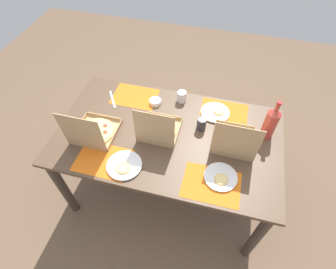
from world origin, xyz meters
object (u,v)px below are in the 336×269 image
Objects in this scene: soda_bottle at (271,123)px; cup_dark at (202,124)px; pizza_box_edge_far at (94,132)px; plate_middle at (221,177)px; pizza_box_center at (159,129)px; plate_far_left at (215,112)px; plate_far_right at (124,166)px; cup_clear_left at (182,96)px; pizza_box_corner_left at (234,140)px; condiment_bowl at (155,102)px.

cup_dark is at bearing 6.68° from soda_bottle.
plate_middle is (-0.91, 0.12, -0.04)m from pizza_box_edge_far.
pizza_box_center is 0.48m from plate_far_left.
plate_far_right is 0.74m from cup_clear_left.
pizza_box_center reaches higher than cup_dark.
pizza_box_edge_far is 0.73m from cup_clear_left.
plate_far_left is at bearing -151.05° from pizza_box_edge_far.
pizza_box_center is (0.52, 0.03, -0.00)m from pizza_box_corner_left.
pizza_box_edge_far reaches higher than cup_clear_left.
cup_dark is 1.10× the size of cup_clear_left.
pizza_box_corner_left is 0.29m from plate_middle.
cup_dark reaches higher than plate_middle.
pizza_box_corner_left is at bearing -99.40° from plate_middle.
pizza_box_edge_far is 0.77m from cup_dark.
plate_far_left is 0.20m from cup_dark.
condiment_bowl reaches higher than plate_far_right.
plate_far_right is at bearing 65.95° from pizza_box_center.
pizza_box_edge_far reaches higher than plate_middle.
soda_bottle is 3.51× the size of condiment_bowl.
cup_dark is at bearing 157.21° from condiment_bowl.
pizza_box_center is 0.32m from condiment_bowl.
pizza_box_corner_left reaches higher than condiment_bowl.
condiment_bowl is (0.48, 0.01, 0.01)m from plate_far_left.
pizza_box_center is 1.33× the size of plate_far_right.
pizza_box_center is 0.96× the size of soda_bottle.
pizza_box_edge_far is at bearing 9.93° from pizza_box_corner_left.
plate_middle is 0.97× the size of plate_far_left.
soda_bottle is (-1.18, -0.32, 0.08)m from pizza_box_edge_far.
condiment_bowl is (0.64, -0.26, -0.03)m from pizza_box_corner_left.
pizza_box_center is at bearing -114.05° from plate_far_right.
cup_dark is at bearing 65.61° from plate_far_left.
pizza_box_corner_left is 1.06× the size of pizza_box_center.
soda_bottle is (-0.22, -0.15, 0.08)m from pizza_box_corner_left.
plate_middle is at bearing 137.03° from condiment_bowl.
plate_far_left is at bearing -114.39° from cup_dark.
pizza_box_center is 0.36m from plate_far_right.
cup_clear_left is at bearing -16.57° from soda_bottle.
pizza_box_edge_far reaches higher than plate_far_right.
pizza_box_corner_left reaches higher than pizza_box_edge_far.
condiment_bowl is at bearing -68.82° from pizza_box_center.
plate_far_right is 2.38× the size of cup_dark.
cup_clear_left is at bearing -101.76° from pizza_box_center.
cup_dark is (0.08, 0.18, 0.04)m from plate_far_left.
pizza_box_corner_left is at bearing 141.86° from cup_clear_left.
condiment_bowl is (0.19, 0.08, -0.03)m from cup_clear_left.
pizza_box_center is 3.37× the size of condiment_bowl.
pizza_box_center reaches higher than plate_middle.
soda_bottle reaches higher than plate_far_right.
plate_far_left is at bearing 165.56° from cup_clear_left.
cup_dark is at bearing -159.80° from pizza_box_edge_far.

